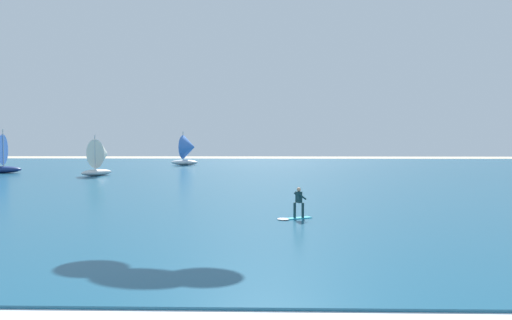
# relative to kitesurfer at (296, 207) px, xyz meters

# --- Properties ---
(ocean) EXTENTS (160.00, 90.00, 0.10)m
(ocean) POSITION_rel_kitesurfer_xyz_m (-3.16, 31.79, -0.65)
(ocean) COLOR navy
(ocean) RESTS_ON ground
(shoreline_foam) EXTENTS (81.67, 1.81, 0.01)m
(shoreline_foam) POSITION_rel_kitesurfer_xyz_m (-0.93, -13.25, -0.70)
(shoreline_foam) COLOR white
(shoreline_foam) RESTS_ON ground
(kitesurfer) EXTENTS (2.00, 1.38, 1.67)m
(kitesurfer) POSITION_rel_kitesurfer_xyz_m (0.00, 0.00, 0.00)
(kitesurfer) COLOR #26B2CC
(kitesurfer) RESTS_ON ocean
(sailboat_mid_left) EXTENTS (4.84, 4.20, 5.47)m
(sailboat_mid_left) POSITION_rel_kitesurfer_xyz_m (-14.32, 51.06, 1.90)
(sailboat_mid_left) COLOR white
(sailboat_mid_left) RESTS_ON ocean
(sailboat_outermost) EXTENTS (3.94, 4.27, 4.74)m
(sailboat_outermost) POSITION_rel_kitesurfer_xyz_m (-20.86, 29.19, 1.57)
(sailboat_outermost) COLOR silver
(sailboat_outermost) RESTS_ON ocean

